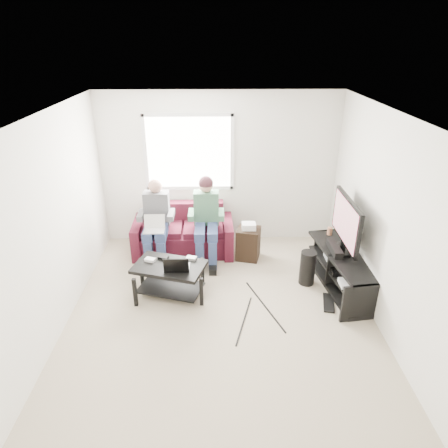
# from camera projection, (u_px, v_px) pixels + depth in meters

# --- Properties ---
(floor) EXTENTS (4.50, 4.50, 0.00)m
(floor) POSITION_uv_depth(u_px,v_px,m) (221.00, 316.00, 5.29)
(floor) COLOR tan
(floor) RESTS_ON ground
(ceiling) EXTENTS (4.50, 4.50, 0.00)m
(ceiling) POSITION_uv_depth(u_px,v_px,m) (220.00, 116.00, 4.17)
(ceiling) COLOR white
(ceiling) RESTS_ON wall_back
(wall_back) EXTENTS (4.50, 0.00, 4.50)m
(wall_back) POSITION_uv_depth(u_px,v_px,m) (219.00, 170.00, 6.76)
(wall_back) COLOR silver
(wall_back) RESTS_ON floor
(wall_front) EXTENTS (4.50, 0.00, 4.50)m
(wall_front) POSITION_uv_depth(u_px,v_px,m) (225.00, 373.00, 2.70)
(wall_front) COLOR silver
(wall_front) RESTS_ON floor
(wall_left) EXTENTS (0.00, 4.50, 4.50)m
(wall_left) POSITION_uv_depth(u_px,v_px,m) (51.00, 229.00, 4.69)
(wall_left) COLOR silver
(wall_left) RESTS_ON floor
(wall_right) EXTENTS (0.00, 4.50, 4.50)m
(wall_right) POSITION_uv_depth(u_px,v_px,m) (388.00, 226.00, 4.76)
(wall_right) COLOR silver
(wall_right) RESTS_ON floor
(window) EXTENTS (1.48, 0.04, 1.28)m
(window) POSITION_uv_depth(u_px,v_px,m) (189.00, 153.00, 6.61)
(window) COLOR white
(window) RESTS_ON wall_back
(sofa) EXTENTS (1.68, 0.85, 0.78)m
(sofa) POSITION_uv_depth(u_px,v_px,m) (184.00, 234.00, 6.79)
(sofa) COLOR #4B1220
(sofa) RESTS_ON floor
(person_left) EXTENTS (0.40, 0.70, 1.32)m
(person_left) POSITION_uv_depth(u_px,v_px,m) (156.00, 219.00, 6.35)
(person_left) COLOR navy
(person_left) RESTS_ON sofa
(person_right) EXTENTS (0.40, 0.71, 1.36)m
(person_right) POSITION_uv_depth(u_px,v_px,m) (206.00, 214.00, 6.36)
(person_right) COLOR navy
(person_right) RESTS_ON sofa
(laptop_silver) EXTENTS (0.36, 0.29, 0.24)m
(laptop_silver) POSITION_uv_depth(u_px,v_px,m) (154.00, 227.00, 6.14)
(laptop_silver) COLOR silver
(laptop_silver) RESTS_ON person_left
(coffee_table) EXTENTS (1.09, 0.84, 0.48)m
(coffee_table) POSITION_uv_depth(u_px,v_px,m) (170.00, 273.00, 5.58)
(coffee_table) COLOR black
(coffee_table) RESTS_ON floor
(laptop_black) EXTENTS (0.41, 0.36, 0.24)m
(laptop_black) POSITION_uv_depth(u_px,v_px,m) (177.00, 261.00, 5.41)
(laptop_black) COLOR black
(laptop_black) RESTS_ON coffee_table
(controller_a) EXTENTS (0.16, 0.13, 0.04)m
(controller_a) POSITION_uv_depth(u_px,v_px,m) (150.00, 260.00, 5.62)
(controller_a) COLOR silver
(controller_a) RESTS_ON coffee_table
(controller_b) EXTENTS (0.16, 0.13, 0.04)m
(controller_b) POSITION_uv_depth(u_px,v_px,m) (163.00, 257.00, 5.68)
(controller_b) COLOR black
(controller_b) RESTS_ON coffee_table
(controller_c) EXTENTS (0.16, 0.13, 0.04)m
(controller_c) POSITION_uv_depth(u_px,v_px,m) (191.00, 258.00, 5.66)
(controller_c) COLOR gray
(controller_c) RESTS_ON coffee_table
(tv_stand) EXTENTS (0.70, 1.67, 0.53)m
(tv_stand) POSITION_uv_depth(u_px,v_px,m) (342.00, 272.00, 5.81)
(tv_stand) COLOR black
(tv_stand) RESTS_ON floor
(tv) EXTENTS (0.12, 1.10, 0.81)m
(tv) POSITION_uv_depth(u_px,v_px,m) (346.00, 222.00, 5.58)
(tv) COLOR black
(tv) RESTS_ON tv_stand
(soundbar) EXTENTS (0.12, 0.50, 0.10)m
(soundbar) POSITION_uv_depth(u_px,v_px,m) (334.00, 248.00, 5.75)
(soundbar) COLOR black
(soundbar) RESTS_ON tv_stand
(drink_cup) EXTENTS (0.08, 0.08, 0.12)m
(drink_cup) POSITION_uv_depth(u_px,v_px,m) (330.00, 231.00, 6.23)
(drink_cup) COLOR #A66847
(drink_cup) RESTS_ON tv_stand
(console_white) EXTENTS (0.30, 0.22, 0.06)m
(console_white) POSITION_uv_depth(u_px,v_px,m) (351.00, 283.00, 5.42)
(console_white) COLOR silver
(console_white) RESTS_ON tv_stand
(console_grey) EXTENTS (0.34, 0.26, 0.08)m
(console_grey) POSITION_uv_depth(u_px,v_px,m) (337.00, 257.00, 6.05)
(console_grey) COLOR gray
(console_grey) RESTS_ON tv_stand
(console_black) EXTENTS (0.38, 0.30, 0.07)m
(console_black) POSITION_uv_depth(u_px,v_px,m) (343.00, 269.00, 5.74)
(console_black) COLOR black
(console_black) RESTS_ON tv_stand
(subwoofer) EXTENTS (0.23, 0.23, 0.52)m
(subwoofer) POSITION_uv_depth(u_px,v_px,m) (308.00, 268.00, 5.88)
(subwoofer) COLOR black
(subwoofer) RESTS_ON floor
(keyboard_floor) EXTENTS (0.23, 0.45, 0.02)m
(keyboard_floor) POSITION_uv_depth(u_px,v_px,m) (329.00, 303.00, 5.52)
(keyboard_floor) COLOR black
(keyboard_floor) RESTS_ON floor
(end_table) EXTENTS (0.36, 0.36, 0.63)m
(end_table) POSITION_uv_depth(u_px,v_px,m) (248.00, 242.00, 6.55)
(end_table) COLOR black
(end_table) RESTS_ON floor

